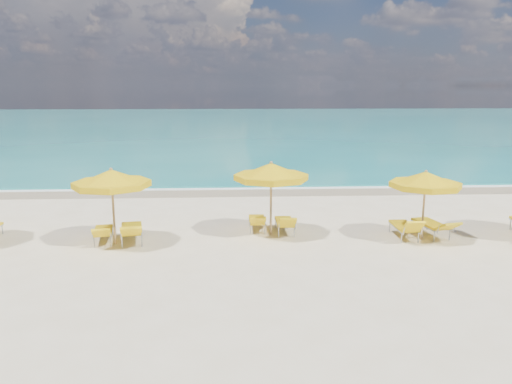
{
  "coord_description": "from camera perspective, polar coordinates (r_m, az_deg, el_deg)",
  "views": [
    {
      "loc": [
        -0.83,
        -15.04,
        4.73
      ],
      "look_at": [
        0.0,
        1.5,
        1.2
      ],
      "focal_mm": 35.0,
      "sensor_mm": 36.0,
      "label": 1
    }
  ],
  "objects": [
    {
      "name": "ground_plane",
      "position": [
        15.79,
        0.27,
        -5.4
      ],
      "size": [
        120.0,
        120.0,
        0.0
      ],
      "primitive_type": "plane",
      "color": "beige"
    },
    {
      "name": "ocean",
      "position": [
        63.22,
        -2.13,
        7.74
      ],
      "size": [
        120.0,
        80.0,
        0.3
      ],
      "primitive_type": "cube",
      "color": "#167D7A",
      "rests_on": "ground"
    },
    {
      "name": "wet_sand_band",
      "position": [
        22.95,
        -0.74,
        0.14
      ],
      "size": [
        120.0,
        2.6,
        0.01
      ],
      "primitive_type": "cube",
      "color": "tan",
      "rests_on": "ground"
    },
    {
      "name": "foam_line",
      "position": [
        23.73,
        -0.81,
        0.54
      ],
      "size": [
        120.0,
        1.2,
        0.03
      ],
      "primitive_type": "cube",
      "color": "white",
      "rests_on": "ground"
    },
    {
      "name": "whitecap_near",
      "position": [
        32.8,
        -11.93,
        3.49
      ],
      "size": [
        14.0,
        0.36,
        0.05
      ],
      "primitive_type": "cube",
      "color": "white",
      "rests_on": "ground"
    },
    {
      "name": "whitecap_far",
      "position": [
        40.31,
        9.85,
        5.12
      ],
      "size": [
        18.0,
        0.3,
        0.05
      ],
      "primitive_type": "cube",
      "color": "white",
      "rests_on": "ground"
    },
    {
      "name": "umbrella_2",
      "position": [
        15.45,
        -16.19,
        1.42
      ],
      "size": [
        2.71,
        2.71,
        2.36
      ],
      "rotation": [
        0.0,
        0.0,
        0.18
      ],
      "color": "tan",
      "rests_on": "ground"
    },
    {
      "name": "umbrella_3",
      "position": [
        15.78,
        1.74,
        2.27
      ],
      "size": [
        2.41,
        2.41,
        2.41
      ],
      "rotation": [
        0.0,
        0.0,
        -0.01
      ],
      "color": "tan",
      "rests_on": "ground"
    },
    {
      "name": "umbrella_4",
      "position": [
        16.18,
        18.8,
        1.27
      ],
      "size": [
        2.57,
        2.57,
        2.22
      ],
      "rotation": [
        0.0,
        0.0,
        -0.2
      ],
      "color": "tan",
      "rests_on": "ground"
    },
    {
      "name": "lounger_2_left",
      "position": [
        16.16,
        -17.04,
        -4.79
      ],
      "size": [
        0.83,
        1.71,
        0.71
      ],
      "rotation": [
        0.0,
        0.0,
        0.18
      ],
      "color": "#A5A8AD",
      "rests_on": "ground"
    },
    {
      "name": "lounger_2_right",
      "position": [
        15.92,
        -14.01,
        -4.74
      ],
      "size": [
        0.98,
        2.02,
        0.82
      ],
      "rotation": [
        0.0,
        0.0,
        0.19
      ],
      "color": "#A5A8AD",
      "rests_on": "ground"
    },
    {
      "name": "lounger_3_left",
      "position": [
        16.7,
        0.11,
        -3.71
      ],
      "size": [
        0.57,
        1.61,
        0.72
      ],
      "rotation": [
        0.0,
        0.0,
        -0.01
      ],
      "color": "#A5A8AD",
      "rests_on": "ground"
    },
    {
      "name": "lounger_3_right",
      "position": [
        16.44,
        3.3,
        -3.96
      ],
      "size": [
        0.58,
        1.67,
        0.77
      ],
      "rotation": [
        0.0,
        0.0,
        0.0
      ],
      "color": "#A5A8AD",
      "rests_on": "ground"
    },
    {
      "name": "lounger_4_left",
      "position": [
        16.54,
        16.57,
        -4.31
      ],
      "size": [
        0.61,
        1.73,
        0.83
      ],
      "rotation": [
        0.0,
        0.0,
        -0.0
      ],
      "color": "#A5A8AD",
      "rests_on": "ground"
    },
    {
      "name": "lounger_4_right",
      "position": [
        17.03,
        19.43,
        -4.02
      ],
      "size": [
        0.97,
        1.96,
        0.75
      ],
      "rotation": [
        0.0,
        0.0,
        0.2
      ],
      "color": "#A5A8AD",
      "rests_on": "ground"
    }
  ]
}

